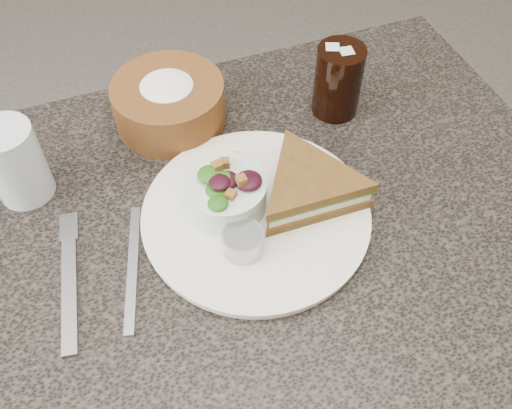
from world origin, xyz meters
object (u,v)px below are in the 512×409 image
object	(u,v)px
dining_table	(237,354)
sandwich	(309,186)
dressing_ramekin	(243,242)
bread_basket	(168,97)
cola_glass	(338,78)
salad_bowl	(225,189)
water_glass	(15,163)
dinner_plate	(256,215)

from	to	relation	value
dining_table	sandwich	world-z (taller)	sandwich
dressing_ramekin	bread_basket	bearing A→B (deg)	94.30
dining_table	cola_glass	bearing A→B (deg)	36.73
salad_bowl	bread_basket	world-z (taller)	bread_basket
salad_bowl	water_glass	size ratio (longest dim) A/B	0.95
sandwich	dressing_ramekin	size ratio (longest dim) A/B	3.37
sandwich	salad_bowl	bearing A→B (deg)	166.94
salad_bowl	bread_basket	bearing A→B (deg)	96.64
dining_table	salad_bowl	world-z (taller)	salad_bowl
cola_glass	sandwich	bearing A→B (deg)	-126.13
dressing_ramekin	water_glass	size ratio (longest dim) A/B	0.46
cola_glass	dressing_ramekin	bearing A→B (deg)	-137.49
sandwich	water_glass	xyz separation A→B (m)	(-0.36, 0.16, 0.02)
dining_table	water_glass	world-z (taller)	water_glass
salad_bowl	dressing_ramekin	bearing A→B (deg)	-91.86
dining_table	dinner_plate	xyz separation A→B (m)	(0.04, 0.02, 0.38)
dressing_ramekin	cola_glass	xyz separation A→B (m)	(0.23, 0.21, 0.03)
dinner_plate	salad_bowl	xyz separation A→B (m)	(-0.03, 0.03, 0.04)
bread_basket	water_glass	distance (m)	0.24
cola_glass	water_glass	size ratio (longest dim) A/B	1.08
dressing_ramekin	bread_basket	distance (m)	0.27
dining_table	water_glass	xyz separation A→B (m)	(-0.24, 0.17, 0.43)
dining_table	dinner_plate	world-z (taller)	dinner_plate
dining_table	sandwich	bearing A→B (deg)	7.12
dining_table	cola_glass	distance (m)	0.53
dinner_plate	dressing_ramekin	bearing A→B (deg)	-126.08
dinner_plate	salad_bowl	bearing A→B (deg)	141.14
dinner_plate	dressing_ramekin	xyz separation A→B (m)	(-0.04, -0.05, 0.02)
sandwich	dining_table	bearing A→B (deg)	-171.55
dining_table	salad_bowl	xyz separation A→B (m)	(0.01, 0.04, 0.42)
salad_bowl	dressing_ramekin	world-z (taller)	salad_bowl
dining_table	water_glass	bearing A→B (deg)	143.91
dinner_plate	dressing_ramekin	size ratio (longest dim) A/B	5.72
sandwich	dressing_ramekin	bearing A→B (deg)	-155.26
dinner_plate	water_glass	world-z (taller)	water_glass
dining_table	bread_basket	xyz separation A→B (m)	(-0.01, 0.24, 0.42)
dining_table	dressing_ramekin	world-z (taller)	dressing_ramekin
sandwich	dinner_plate	bearing A→B (deg)	-179.44
dinner_plate	cola_glass	distance (m)	0.26
salad_bowl	cola_glass	world-z (taller)	cola_glass
salad_bowl	cola_glass	size ratio (longest dim) A/B	0.88
salad_bowl	sandwich	bearing A→B (deg)	-14.39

